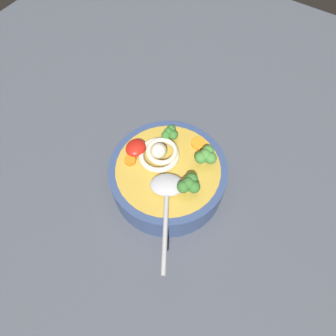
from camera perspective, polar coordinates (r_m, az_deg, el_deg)
The scene contains 10 objects.
table_slab at distance 64.55cm, azimuth -0.78°, elevation 0.41°, with size 136.99×136.99×3.23cm, color #474C56.
soup_bowl at distance 57.63cm, azimuth 0.00°, elevation -1.57°, with size 21.73×21.73×6.55cm.
noodle_pile at distance 55.33cm, azimuth -1.58°, elevation 2.87°, with size 8.36×8.19×3.36cm.
soup_spoon at distance 51.75cm, azimuth -0.22°, elevation -4.55°, with size 16.48×11.80×1.60cm.
chili_sauce_dollop at distance 56.41cm, azimuth -6.05°, elevation 3.80°, with size 4.02×3.62×1.81cm, color red.
broccoli_floret_center at distance 51.09cm, azimuth 4.02°, elevation -3.03°, with size 4.24×3.65×3.35cm.
broccoli_floret_left at distance 57.01cm, azimuth 0.38°, elevation 6.57°, with size 3.45×2.97×2.73cm.
broccoli_floret_near_spoon at distance 54.18cm, azimuth 7.16°, elevation 2.34°, with size 4.24×3.65×3.36cm.
carrot_slice_right at distance 57.70cm, azimuth 5.75°, elevation 4.59°, with size 2.73×2.73×0.49cm, color orange.
carrot_slice_far at distance 55.65cm, azimuth -7.11°, elevation 1.42°, with size 2.07×2.07×0.78cm, color orange.
Camera 1 is at (-26.70, -18.56, 57.38)cm, focal length 32.50 mm.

